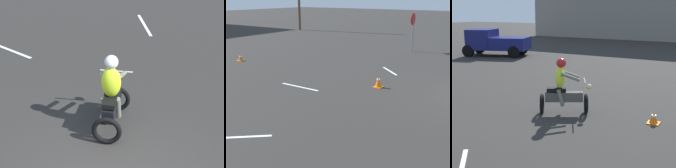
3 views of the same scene
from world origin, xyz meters
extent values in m
torus|color=black|center=(-6.11, 9.38, 0.30)|extent=(0.37, 0.58, 0.60)
torus|color=black|center=(-7.25, 8.76, 0.30)|extent=(0.37, 0.58, 0.60)
cube|color=#4C4742|center=(-6.68, 9.07, 0.52)|extent=(1.08, 0.74, 0.28)
cube|color=black|center=(-6.88, 8.96, 0.74)|extent=(0.62, 0.50, 0.10)
cylinder|color=silver|center=(-6.16, 9.35, 1.00)|extent=(0.37, 0.63, 0.04)
sphere|color=#F2E08C|center=(-6.04, 9.41, 0.82)|extent=(0.22, 0.22, 0.16)
ellipsoid|color=#D8F233|center=(-6.79, 9.01, 1.10)|extent=(0.44, 0.49, 0.64)
cylinder|color=slate|center=(-6.43, 8.98, 1.15)|extent=(0.52, 0.34, 0.27)
cylinder|color=slate|center=(-6.62, 9.33, 1.15)|extent=(0.52, 0.34, 0.27)
cylinder|color=slate|center=(-6.70, 8.89, 0.52)|extent=(0.27, 0.22, 0.51)
cylinder|color=slate|center=(-6.84, 9.14, 0.52)|extent=(0.27, 0.22, 0.51)
sphere|color=red|center=(-6.75, 9.03, 1.52)|extent=(0.38, 0.38, 0.28)
cylinder|color=black|center=(-18.11, 17.63, 0.38)|extent=(0.80, 0.48, 0.76)
cylinder|color=black|center=(-17.57, 16.02, 0.38)|extent=(0.80, 0.48, 0.76)
cylinder|color=black|center=(-15.17, 18.62, 0.38)|extent=(0.80, 0.48, 0.76)
cylinder|color=black|center=(-14.63, 17.00, 0.38)|extent=(0.80, 0.48, 0.76)
cube|color=navy|center=(-15.42, 17.64, 0.83)|extent=(2.88, 2.56, 0.80)
cube|color=navy|center=(-17.23, 17.03, 1.08)|extent=(2.12, 2.31, 1.30)
cube|color=black|center=(-17.84, 16.83, 1.43)|extent=(0.65, 1.65, 0.56)
cube|color=orange|center=(-4.15, 9.49, 0.01)|extent=(0.32, 0.32, 0.03)
cone|color=orange|center=(-4.15, 9.49, 0.18)|extent=(0.24, 0.24, 0.30)
cylinder|color=white|center=(-4.15, 9.49, 0.22)|extent=(0.13, 0.13, 0.05)
camera|label=1|loc=(4.64, 3.68, 5.04)|focal=70.00mm
camera|label=2|loc=(-11.10, -0.81, 3.33)|focal=50.00mm
camera|label=3|loc=(-2.46, 1.35, 3.02)|focal=50.00mm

